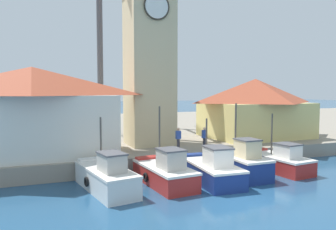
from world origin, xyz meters
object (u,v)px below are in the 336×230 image
Objects in this scene: warehouse_right at (255,107)px; port_crane_far at (100,47)px; clock_tower at (149,43)px; warehouse_left at (33,111)px; fishing_boat_left_outer at (165,172)px; fishing_boat_mid_left at (240,163)px; dock_worker_near_tower at (178,139)px; port_crane_near at (154,61)px; dock_worker_along_quay at (204,138)px; fishing_boat_left_inner at (211,169)px; fishing_boat_center at (278,161)px; fishing_boat_far_left at (106,177)px.

port_crane_far is (-12.62, 7.12, 5.65)m from warehouse_right.
warehouse_left is at bearing -168.41° from clock_tower.
fishing_boat_left_outer is 4.90m from fishing_boat_mid_left.
warehouse_left is at bearing 169.22° from dock_worker_near_tower.
fishing_boat_mid_left reaches higher than dock_worker_near_tower.
port_crane_near is 16.34m from dock_worker_along_quay.
port_crane_far reaches higher than fishing_boat_left_inner.
port_crane_far is (-5.61, 15.20, 8.55)m from fishing_boat_mid_left.
fishing_boat_left_outer is at bearing -40.78° from warehouse_left.
fishing_boat_center is (7.98, 0.21, -0.06)m from fishing_boat_left_outer.
fishing_boat_center is at bearing -44.51° from dock_worker_along_quay.
dock_worker_along_quay is at bearing 66.97° from fishing_boat_left_inner.
warehouse_right is 5.56× the size of dock_worker_along_quay.
fishing_boat_left_outer is at bearing 170.98° from fishing_boat_left_inner.
dock_worker_along_quay is (5.14, -11.45, -7.50)m from port_crane_far.
fishing_boat_mid_left is 0.43× the size of warehouse_left.
clock_tower is at bearing 113.47° from fishing_boat_mid_left.
fishing_boat_far_left is at bearing -116.42° from port_crane_near.
fishing_boat_mid_left is at bearing -82.90° from dock_worker_along_quay.
port_crane_far is at bearing 57.36° from warehouse_left.
clock_tower is at bearing -177.04° from warehouse_right.
fishing_boat_left_inner is 2.25m from fishing_boat_mid_left.
fishing_boat_far_left reaches higher than dock_worker_along_quay.
clock_tower is at bearing 56.65° from fishing_boat_far_left.
warehouse_right reaches higher than fishing_boat_far_left.
fishing_boat_far_left is 1.07× the size of fishing_boat_left_outer.
fishing_boat_center is at bearing 0.41° from fishing_boat_far_left.
dock_worker_along_quay is at bearing 39.79° from fishing_boat_left_outer.
warehouse_right is at bearing -29.44° from port_crane_far.
port_crane_near is 0.92× the size of port_crane_far.
fishing_boat_left_outer reaches higher than fishing_boat_left_inner.
dock_worker_along_quay is at bearing 97.10° from fishing_boat_mid_left.
fishing_boat_left_outer is 0.48× the size of warehouse_left.
dock_worker_near_tower is at bearing -156.78° from warehouse_right.
fishing_boat_left_outer is at bearing -87.32° from port_crane_far.
dock_worker_near_tower and dock_worker_along_quay have the same top height.
fishing_boat_left_outer is 4.91m from dock_worker_near_tower.
fishing_boat_left_inner is 12.86m from warehouse_right.
port_crane_near is (4.30, 11.03, -0.26)m from clock_tower.
fishing_boat_left_outer is at bearing -107.73° from port_crane_near.
fishing_boat_left_outer is 1.04× the size of fishing_boat_center.
port_crane_far is at bearing 102.29° from fishing_boat_left_inner.
clock_tower is at bearing 11.59° from warehouse_left.
dock_worker_near_tower is (-9.34, -4.01, -1.85)m from warehouse_right.
fishing_boat_left_inner is 3.15× the size of dock_worker_near_tower.
fishing_boat_far_left is 11.20m from fishing_boat_center.
dock_worker_near_tower is (-5.41, 3.81, 1.22)m from fishing_boat_center.
clock_tower reaches higher than fishing_boat_center.
warehouse_left is 6.42× the size of dock_worker_near_tower.
dock_worker_near_tower is at bearing 33.89° from fishing_boat_far_left.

